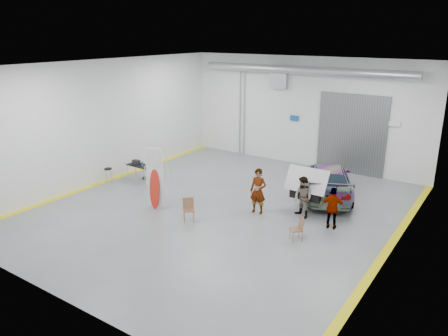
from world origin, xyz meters
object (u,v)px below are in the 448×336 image
Objects in this scene: person_b at (303,197)px; folding_chair_near at (189,214)px; person_a at (258,191)px; person_c at (333,208)px; folding_chair_far at (296,234)px; shop_stool at (109,176)px; office_chair at (149,169)px; surfboard_display at (154,183)px; sedan_car at (327,180)px; work_table at (139,165)px.

folding_chair_near is (-3.57, -2.89, -0.57)m from person_b.
person_a is at bearing -136.14° from person_b.
person_b is at bearing -27.07° from person_c.
person_a reaches higher than folding_chair_near.
person_a is 3.00m from folding_chair_near.
person_c is 1.93m from folding_chair_far.
office_chair is (1.12, 1.69, 0.11)m from shop_stool.
surfboard_display reaches higher than person_b.
office_chair is at bearing -6.11° from sedan_car.
person_a is at bearing 17.07° from office_chair.
person_a reaches higher than person_b.
shop_stool is at bearing 149.05° from surfboard_display.
folding_chair_near is at bearing 14.25° from person_c.
work_table is at bearing 110.90° from folding_chair_near.
folding_chair_near is 5.88m from office_chair.
office_chair is (-8.51, -2.77, -0.26)m from sedan_car.
shop_stool is 1.57m from work_table.
sedan_car is 4.62× the size of office_chair.
surfboard_display is at bearing 130.58° from folding_chair_near.
surfboard_display reaches higher than person_a.
folding_chair_far is (2.42, -1.44, -0.69)m from person_a.
person_b reaches higher than folding_chair_near.
person_a reaches higher than person_c.
folding_chair_near reaches higher than shop_stool.
shop_stool is at bearing 124.48° from folding_chair_near.
person_c is at bearing 113.77° from folding_chair_far.
folding_chair_far is at bearing 10.04° from office_chair.
office_chair is (-5.04, 3.02, 0.21)m from folding_chair_near.
shop_stool is at bearing -146.86° from person_b.
work_table is at bearing -12.79° from person_c.
person_c reaches higher than sedan_car.
surfboard_display reaches higher than work_table.
person_b is 2.00× the size of folding_chair_far.
work_table is (-10.21, -0.01, -0.02)m from person_c.
shop_stool is (-4.11, 1.11, -0.77)m from surfboard_display.
person_a is at bearing 11.87° from surfboard_display.
folding_chair_far is 10.45m from shop_stool.
office_chair is (-9.31, 2.19, 0.23)m from folding_chair_far.
folding_chair_near is at bearing -21.89° from surfboard_display.
sedan_car reaches higher than work_table.
person_c is 10.21m from work_table.
surfboard_display is 2.24m from folding_chair_near.
shop_stool is (-8.01, -0.94, -0.58)m from person_a.
person_c is 1.94× the size of folding_chair_far.
person_a is 1.12× the size of person_b.
shop_stool is at bearing 0.70° from sedan_car.
folding_chair_near is at bearing -7.62° from office_chair.
person_c is 7.40m from surfboard_display.
sedan_car is at bearing 29.42° from surfboard_display.
folding_chair_far is at bearing -32.43° from folding_chair_near.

